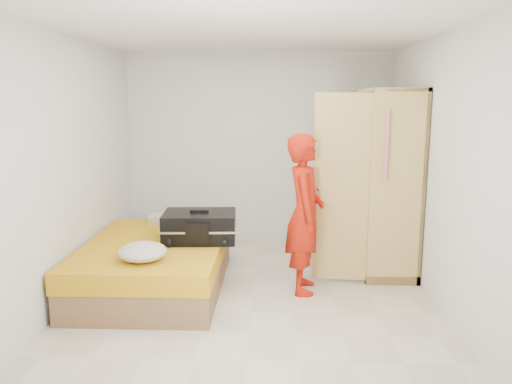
{
  "coord_description": "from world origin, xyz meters",
  "views": [
    {
      "loc": [
        0.2,
        -4.86,
        1.98
      ],
      "look_at": [
        0.01,
        0.41,
        1.0
      ],
      "focal_mm": 35.0,
      "sensor_mm": 36.0,
      "label": 1
    }
  ],
  "objects_px": {
    "suitcase": "(200,226)",
    "round_cushion": "(143,252)",
    "person": "(305,214)",
    "bed": "(155,265)",
    "wardrobe": "(382,186)"
  },
  "relations": [
    {
      "from": "suitcase",
      "to": "person",
      "type": "bearing_deg",
      "value": -9.31
    },
    {
      "from": "person",
      "to": "round_cushion",
      "type": "height_order",
      "value": "person"
    },
    {
      "from": "suitcase",
      "to": "round_cushion",
      "type": "xyz_separation_m",
      "value": [
        -0.43,
        -0.7,
        -0.06
      ]
    },
    {
      "from": "bed",
      "to": "suitcase",
      "type": "relative_size",
      "value": 2.51
    },
    {
      "from": "bed",
      "to": "suitcase",
      "type": "xyz_separation_m",
      "value": [
        0.47,
        0.1,
        0.4
      ]
    },
    {
      "from": "person",
      "to": "round_cushion",
      "type": "distance_m",
      "value": 1.66
    },
    {
      "from": "wardrobe",
      "to": "person",
      "type": "height_order",
      "value": "wardrobe"
    },
    {
      "from": "wardrobe",
      "to": "person",
      "type": "xyz_separation_m",
      "value": [
        -0.93,
        -0.72,
        -0.18
      ]
    },
    {
      "from": "person",
      "to": "suitcase",
      "type": "relative_size",
      "value": 2.05
    },
    {
      "from": "wardrobe",
      "to": "person",
      "type": "distance_m",
      "value": 1.19
    },
    {
      "from": "wardrobe",
      "to": "suitcase",
      "type": "xyz_separation_m",
      "value": [
        -2.03,
        -0.6,
        -0.35
      ]
    },
    {
      "from": "bed",
      "to": "round_cushion",
      "type": "distance_m",
      "value": 0.69
    },
    {
      "from": "round_cushion",
      "to": "bed",
      "type": "bearing_deg",
      "value": 93.48
    },
    {
      "from": "bed",
      "to": "round_cushion",
      "type": "height_order",
      "value": "round_cushion"
    },
    {
      "from": "bed",
      "to": "wardrobe",
      "type": "bearing_deg",
      "value": 15.61
    }
  ]
}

